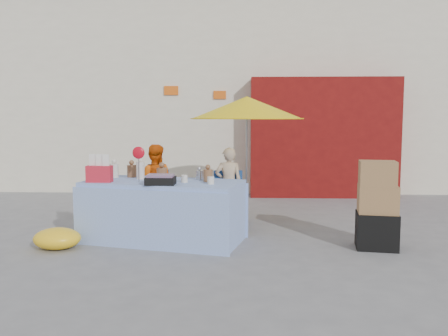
{
  "coord_description": "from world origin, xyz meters",
  "views": [
    {
      "loc": [
        0.43,
        -6.28,
        1.72
      ],
      "look_at": [
        0.15,
        0.6,
        1.0
      ],
      "focal_mm": 38.0,
      "sensor_mm": 36.0,
      "label": 1
    }
  ],
  "objects_px": {
    "market_table": "(163,210)",
    "chair_left": "(153,207)",
    "vendor_orange": "(155,183)",
    "box_stack": "(377,208)",
    "chair_right": "(228,207)",
    "vendor_beige": "(229,184)",
    "umbrella": "(247,108)"
  },
  "relations": [
    {
      "from": "vendor_orange",
      "to": "box_stack",
      "type": "relative_size",
      "value": 1.1
    },
    {
      "from": "chair_right",
      "to": "vendor_beige",
      "type": "relative_size",
      "value": 0.68
    },
    {
      "from": "umbrella",
      "to": "vendor_orange",
      "type": "bearing_deg",
      "value": -174.47
    },
    {
      "from": "box_stack",
      "to": "chair_right",
      "type": "bearing_deg",
      "value": 143.58
    },
    {
      "from": "market_table",
      "to": "vendor_orange",
      "type": "bearing_deg",
      "value": 118.89
    },
    {
      "from": "chair_right",
      "to": "vendor_orange",
      "type": "bearing_deg",
      "value": 170.74
    },
    {
      "from": "chair_right",
      "to": "box_stack",
      "type": "relative_size",
      "value": 0.73
    },
    {
      "from": "chair_left",
      "to": "box_stack",
      "type": "relative_size",
      "value": 0.73
    },
    {
      "from": "chair_right",
      "to": "vendor_beige",
      "type": "height_order",
      "value": "vendor_beige"
    },
    {
      "from": "chair_left",
      "to": "vendor_beige",
      "type": "bearing_deg",
      "value": 3.0
    },
    {
      "from": "chair_right",
      "to": "box_stack",
      "type": "height_order",
      "value": "box_stack"
    },
    {
      "from": "chair_right",
      "to": "chair_left",
      "type": "bearing_deg",
      "value": 176.87
    },
    {
      "from": "chair_right",
      "to": "vendor_beige",
      "type": "distance_m",
      "value": 0.39
    },
    {
      "from": "chair_left",
      "to": "chair_right",
      "type": "bearing_deg",
      "value": -3.13
    },
    {
      "from": "chair_left",
      "to": "vendor_beige",
      "type": "height_order",
      "value": "vendor_beige"
    },
    {
      "from": "umbrella",
      "to": "box_stack",
      "type": "distance_m",
      "value": 2.81
    },
    {
      "from": "chair_right",
      "to": "box_stack",
      "type": "distance_m",
      "value": 2.52
    },
    {
      "from": "chair_right",
      "to": "umbrella",
      "type": "relative_size",
      "value": 0.41
    },
    {
      "from": "chair_left",
      "to": "vendor_beige",
      "type": "relative_size",
      "value": 0.68
    },
    {
      "from": "umbrella",
      "to": "chair_left",
      "type": "bearing_deg",
      "value": -169.61
    },
    {
      "from": "market_table",
      "to": "chair_left",
      "type": "xyz_separation_m",
      "value": [
        -0.36,
        1.2,
        -0.18
      ]
    },
    {
      "from": "chair_left",
      "to": "umbrella",
      "type": "xyz_separation_m",
      "value": [
        1.55,
        0.28,
        1.64
      ]
    },
    {
      "from": "chair_right",
      "to": "box_stack",
      "type": "bearing_deg",
      "value": -39.54
    },
    {
      "from": "market_table",
      "to": "umbrella",
      "type": "xyz_separation_m",
      "value": [
        1.19,
        1.48,
        1.45
      ]
    },
    {
      "from": "market_table",
      "to": "box_stack",
      "type": "distance_m",
      "value": 2.92
    },
    {
      "from": "market_table",
      "to": "vendor_orange",
      "type": "relative_size",
      "value": 1.86
    },
    {
      "from": "chair_left",
      "to": "vendor_orange",
      "type": "relative_size",
      "value": 0.66
    },
    {
      "from": "chair_right",
      "to": "vendor_orange",
      "type": "xyz_separation_m",
      "value": [
        -1.25,
        0.13,
        0.39
      ]
    },
    {
      "from": "market_table",
      "to": "vendor_beige",
      "type": "relative_size",
      "value": 1.93
    },
    {
      "from": "chair_left",
      "to": "vendor_orange",
      "type": "height_order",
      "value": "vendor_orange"
    },
    {
      "from": "vendor_beige",
      "to": "umbrella",
      "type": "height_order",
      "value": "umbrella"
    },
    {
      "from": "vendor_beige",
      "to": "box_stack",
      "type": "bearing_deg",
      "value": 138.05
    }
  ]
}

